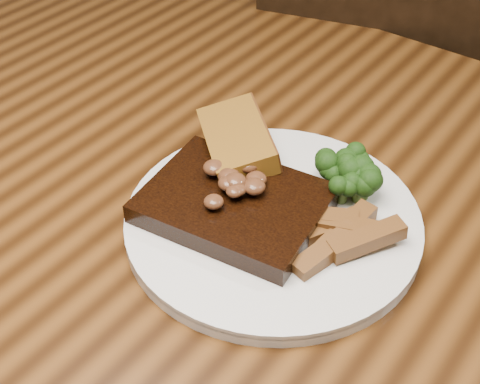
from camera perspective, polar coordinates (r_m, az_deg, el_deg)
The scene contains 9 objects.
dining_table at distance 0.77m, azimuth -0.78°, elevation -6.36°, with size 1.60×0.90×0.75m.
chair_far at distance 1.32m, azimuth 10.97°, elevation 4.06°, with size 0.48×0.48×0.82m.
plate at distance 0.68m, azimuth 2.81°, elevation -2.61°, with size 0.30×0.30×0.01m, color silver.
steak at distance 0.67m, azimuth -0.49°, elevation -1.12°, with size 0.17×0.13×0.03m, color black.
steak_bone at distance 0.64m, azimuth -3.73°, elevation -4.29°, with size 0.15×0.01×0.02m, color #B7AF8E.
mushroom_pile at distance 0.66m, azimuth -0.59°, elevation 0.98°, with size 0.07×0.07×0.03m, color #542D1A, non-canonical shape.
garlic_bread at distance 0.73m, azimuth -0.28°, elevation 3.19°, with size 0.12×0.06×0.03m, color brown.
potato_wedges at distance 0.64m, azimuth 7.91°, elevation -4.45°, with size 0.10×0.10×0.02m, color brown, non-canonical shape.
broccoli_cluster at distance 0.69m, azimuth 10.23°, elevation 0.71°, with size 0.07×0.07×0.04m, color #19370C, non-canonical shape.
Camera 1 is at (0.32, -0.41, 1.22)m, focal length 50.00 mm.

